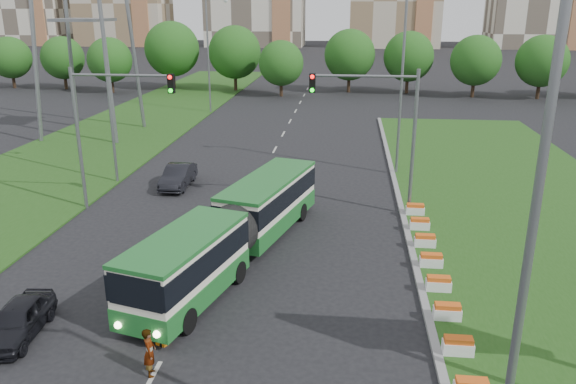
# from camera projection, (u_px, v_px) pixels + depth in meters

# --- Properties ---
(ground) EXTENTS (360.00, 360.00, 0.00)m
(ground) POSITION_uv_depth(u_px,v_px,m) (271.00, 294.00, 22.67)
(ground) COLOR black
(ground) RESTS_ON ground
(grass_median) EXTENTS (14.00, 60.00, 0.15)m
(grass_median) POSITION_uv_depth(u_px,v_px,m) (542.00, 231.00, 28.88)
(grass_median) COLOR #204915
(grass_median) RESTS_ON ground
(median_kerb) EXTENTS (0.30, 60.00, 0.18)m
(median_kerb) POSITION_uv_depth(u_px,v_px,m) (405.00, 225.00, 29.58)
(median_kerb) COLOR gray
(median_kerb) RESTS_ON ground
(left_verge) EXTENTS (12.00, 110.00, 0.10)m
(left_verge) POSITION_uv_depth(u_px,v_px,m) (103.00, 142.00, 48.09)
(left_verge) COLOR #204915
(left_verge) RESTS_ON ground
(lane_markings) EXTENTS (0.20, 100.00, 0.01)m
(lane_markings) POSITION_uv_depth(u_px,v_px,m) (268.00, 163.00, 41.86)
(lane_markings) COLOR #A8A8A1
(lane_markings) RESTS_ON ground
(flower_planters) EXTENTS (1.10, 18.10, 0.60)m
(flower_planters) POSITION_uv_depth(u_px,v_px,m) (439.00, 283.00, 22.60)
(flower_planters) COLOR white
(flower_planters) RESTS_ON grass_median
(traffic_mast_median) EXTENTS (5.76, 0.32, 8.00)m
(traffic_mast_median) POSITION_uv_depth(u_px,v_px,m) (384.00, 119.00, 29.95)
(traffic_mast_median) COLOR slate
(traffic_mast_median) RESTS_ON ground
(traffic_mast_left) EXTENTS (5.76, 0.32, 8.00)m
(traffic_mast_left) POSITION_uv_depth(u_px,v_px,m) (104.00, 117.00, 30.55)
(traffic_mast_left) COLOR slate
(traffic_mast_left) RESTS_ON ground
(street_lamps) EXTENTS (36.00, 60.00, 12.00)m
(street_lamps) POSITION_uv_depth(u_px,v_px,m) (241.00, 104.00, 30.54)
(street_lamps) COLOR slate
(street_lamps) RESTS_ON ground
(tree_line) EXTENTS (120.00, 8.00, 9.00)m
(tree_line) POSITION_uv_depth(u_px,v_px,m) (406.00, 60.00, 72.17)
(tree_line) COLOR #1F4F15
(tree_line) RESTS_ON ground
(articulated_bus) EXTENTS (2.36, 15.17, 2.50)m
(articulated_bus) POSITION_uv_depth(u_px,v_px,m) (233.00, 228.00, 25.42)
(articulated_bus) COLOR white
(articulated_bus) RESTS_ON ground
(car_left_near) EXTENTS (1.84, 3.85, 1.27)m
(car_left_near) POSITION_uv_depth(u_px,v_px,m) (18.00, 320.00, 19.61)
(car_left_near) COLOR black
(car_left_near) RESTS_ON ground
(car_left_far) EXTENTS (1.57, 4.32, 1.41)m
(car_left_far) POSITION_uv_depth(u_px,v_px,m) (178.00, 176.00, 36.05)
(car_left_far) COLOR black
(car_left_far) RESTS_ON ground
(pedestrian) EXTENTS (0.54, 0.68, 1.63)m
(pedestrian) POSITION_uv_depth(u_px,v_px,m) (150.00, 352.00, 17.46)
(pedestrian) COLOR gray
(pedestrian) RESTS_ON ground
(shopping_trolley) EXTENTS (0.37, 0.40, 0.64)m
(shopping_trolley) POSITION_uv_depth(u_px,v_px,m) (162.00, 336.00, 19.21)
(shopping_trolley) COLOR orange
(shopping_trolley) RESTS_ON ground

